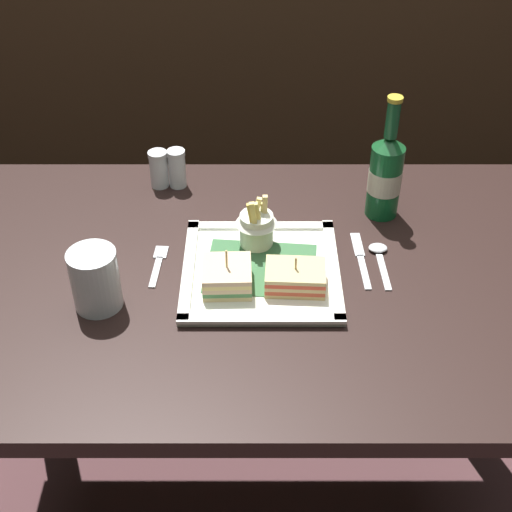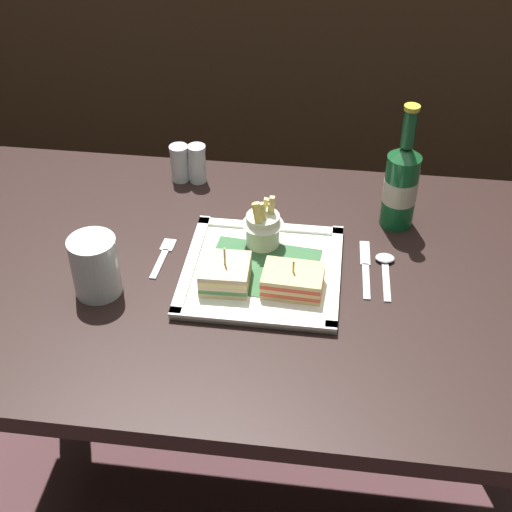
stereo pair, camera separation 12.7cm
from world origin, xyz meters
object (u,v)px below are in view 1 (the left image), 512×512
(water_glass, at_px, (97,283))
(square_plate, at_px, (262,271))
(salt_shaker, at_px, (160,171))
(pepper_shaker, at_px, (179,170))
(sandwich_half_left, at_px, (228,276))
(sandwich_half_right, at_px, (296,277))
(beer_bottle, at_px, (387,174))
(spoon, at_px, (381,255))
(fries_cup, at_px, (258,224))
(fork, at_px, (159,263))
(dining_table, at_px, (250,334))
(knife, at_px, (362,258))

(water_glass, bearing_deg, square_plate, 15.91)
(salt_shaker, bearing_deg, pepper_shaker, 0.00)
(square_plate, relative_size, sandwich_half_left, 3.21)
(sandwich_half_right, height_order, pepper_shaker, pepper_shaker)
(beer_bottle, bearing_deg, pepper_shaker, 166.34)
(beer_bottle, bearing_deg, spoon, -98.54)
(square_plate, xyz_separation_m, sandwich_half_left, (-0.06, -0.04, 0.02))
(spoon, bearing_deg, sandwich_half_right, -149.65)
(square_plate, bearing_deg, fries_cup, 95.96)
(beer_bottle, bearing_deg, fries_cup, -155.19)
(square_plate, distance_m, sandwich_half_right, 0.08)
(square_plate, relative_size, beer_bottle, 1.10)
(square_plate, height_order, fork, square_plate)
(square_plate, bearing_deg, dining_table, 169.05)
(dining_table, xyz_separation_m, sandwich_half_right, (0.08, -0.05, 0.18))
(knife, bearing_deg, fries_cup, 170.65)
(fries_cup, distance_m, fork, 0.19)
(dining_table, relative_size, fork, 10.40)
(sandwich_half_left, height_order, beer_bottle, beer_bottle)
(sandwich_half_right, relative_size, salt_shaker, 1.32)
(fork, bearing_deg, pepper_shaker, 86.78)
(dining_table, relative_size, square_plate, 4.52)
(dining_table, distance_m, beer_bottle, 0.40)
(square_plate, height_order, spoon, square_plate)
(sandwich_half_left, distance_m, pepper_shaker, 0.35)
(dining_table, distance_m, salt_shaker, 0.39)
(fries_cup, bearing_deg, dining_table, -100.97)
(water_glass, bearing_deg, pepper_shaker, 74.36)
(sandwich_half_left, relative_size, knife, 0.52)
(beer_bottle, xyz_separation_m, knife, (-0.06, -0.15, -0.09))
(fork, relative_size, spoon, 0.92)
(fries_cup, bearing_deg, spoon, -6.42)
(fries_cup, bearing_deg, square_plate, -84.04)
(salt_shaker, bearing_deg, beer_bottle, -12.55)
(sandwich_half_right, relative_size, pepper_shaker, 1.27)
(sandwich_half_right, xyz_separation_m, pepper_shaker, (-0.23, 0.33, 0.01))
(sandwich_half_right, height_order, salt_shaker, salt_shaker)
(salt_shaker, height_order, pepper_shaker, pepper_shaker)
(pepper_shaker, bearing_deg, sandwich_half_left, -71.18)
(sandwich_half_left, bearing_deg, square_plate, 36.25)
(dining_table, xyz_separation_m, spoon, (0.24, 0.05, 0.16))
(knife, bearing_deg, dining_table, -168.83)
(square_plate, height_order, pepper_shaker, pepper_shaker)
(spoon, distance_m, salt_shaker, 0.49)
(beer_bottle, height_order, water_glass, beer_bottle)
(beer_bottle, bearing_deg, square_plate, -141.48)
(fries_cup, relative_size, beer_bottle, 0.42)
(fries_cup, xyz_separation_m, water_glass, (-0.27, -0.15, -0.01))
(fries_cup, distance_m, water_glass, 0.31)
(square_plate, height_order, salt_shaker, salt_shaker)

